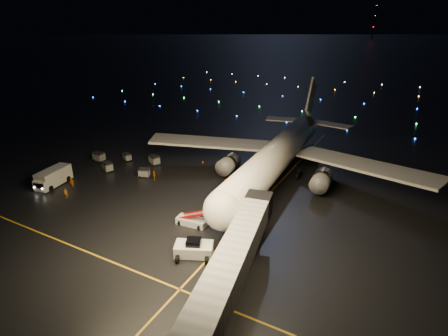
% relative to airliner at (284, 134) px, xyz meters
% --- Properties ---
extents(ground, '(2000.00, 2000.00, 0.00)m').
position_rel_airliner_xyz_m(ground, '(-10.59, 273.98, -7.70)').
color(ground, black).
rests_on(ground, ground).
extents(lane_centre, '(0.25, 80.00, 0.02)m').
position_rel_airliner_xyz_m(lane_centre, '(1.41, -11.02, -7.69)').
color(lane_centre, gold).
rests_on(lane_centre, ground).
extents(lane_cross, '(60.00, 0.25, 0.02)m').
position_rel_airliner_xyz_m(lane_cross, '(-15.59, -36.02, -7.69)').
color(lane_cross, gold).
rests_on(lane_cross, ground).
extents(airliner, '(56.85, 54.28, 15.39)m').
position_rel_airliner_xyz_m(airliner, '(0.00, 0.00, 0.00)').
color(airliner, white).
rests_on(airliner, ground).
extents(pushback_tug, '(5.28, 4.16, 2.23)m').
position_rel_airliner_xyz_m(pushback_tug, '(-0.57, -30.11, -6.58)').
color(pushback_tug, silver).
rests_on(pushback_tug, ground).
extents(belt_loader, '(6.60, 2.30, 3.14)m').
position_rel_airliner_xyz_m(belt_loader, '(-4.74, -24.24, -6.13)').
color(belt_loader, silver).
rests_on(belt_loader, ground).
extents(service_truck, '(3.95, 8.44, 2.99)m').
position_rel_airliner_xyz_m(service_truck, '(-33.77, -24.49, -6.20)').
color(service_truck, silver).
rests_on(service_truck, ground).
extents(crew_a, '(0.69, 0.68, 1.60)m').
position_rel_airliner_xyz_m(crew_a, '(-27.56, -27.09, -6.90)').
color(crew_a, orange).
rests_on(crew_a, ground).
extents(crew_b, '(0.99, 0.80, 1.92)m').
position_rel_airliner_xyz_m(crew_b, '(-29.83, -24.03, -6.74)').
color(crew_b, orange).
rests_on(crew_b, ground).
extents(crew_c, '(0.96, 1.11, 1.80)m').
position_rel_airliner_xyz_m(crew_c, '(-19.38, -14.46, -6.80)').
color(crew_c, orange).
rests_on(crew_c, ground).
extents(safety_cone_0, '(0.56, 0.56, 0.52)m').
position_rel_airliner_xyz_m(safety_cone_0, '(-7.59, -8.76, -7.44)').
color(safety_cone_0, '#E75107').
rests_on(safety_cone_0, ground).
extents(safety_cone_1, '(0.55, 0.55, 0.51)m').
position_rel_airliner_xyz_m(safety_cone_1, '(-11.80, -3.97, -7.44)').
color(safety_cone_1, '#E75107').
rests_on(safety_cone_1, ground).
extents(safety_cone_2, '(0.57, 0.57, 0.54)m').
position_rel_airliner_xyz_m(safety_cone_2, '(-16.01, -2.91, -7.43)').
color(safety_cone_2, '#E75107').
rests_on(safety_cone_2, ground).
extents(safety_cone_3, '(0.60, 0.60, 0.53)m').
position_rel_airliner_xyz_m(safety_cone_3, '(-30.76, 2.79, -7.43)').
color(safety_cone_3, '#E75107').
rests_on(safety_cone_3, ground).
extents(radio_mast, '(1.80, 1.80, 64.00)m').
position_rel_airliner_xyz_m(radio_mast, '(-70.59, 713.98, 24.30)').
color(radio_mast, black).
rests_on(radio_mast, ground).
extents(taxiway_lights, '(164.00, 92.00, 0.36)m').
position_rel_airliner_xyz_m(taxiway_lights, '(-10.59, 79.98, -7.52)').
color(taxiway_lights, black).
rests_on(taxiway_lights, ground).
extents(baggage_cart_0, '(2.31, 1.98, 1.65)m').
position_rel_airliner_xyz_m(baggage_cart_0, '(-21.94, -14.20, -6.87)').
color(baggage_cart_0, gray).
rests_on(baggage_cart_0, ground).
extents(baggage_cart_1, '(2.56, 2.19, 1.84)m').
position_rel_airliner_xyz_m(baggage_cart_1, '(-24.36, -8.22, -6.78)').
color(baggage_cart_1, gray).
rests_on(baggage_cart_1, ground).
extents(baggage_cart_2, '(2.49, 2.14, 1.78)m').
position_rel_airliner_xyz_m(baggage_cart_2, '(-30.18, -15.38, -6.81)').
color(baggage_cart_2, gray).
rests_on(baggage_cart_2, ground).
extents(baggage_cart_3, '(2.18, 1.90, 1.55)m').
position_rel_airliner_xyz_m(baggage_cart_3, '(-30.83, -9.23, -6.92)').
color(baggage_cart_3, gray).
rests_on(baggage_cart_3, ground).
extents(baggage_cart_4, '(2.31, 1.67, 1.89)m').
position_rel_airliner_xyz_m(baggage_cart_4, '(-35.76, -12.27, -6.75)').
color(baggage_cart_4, gray).
rests_on(baggage_cart_4, ground).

